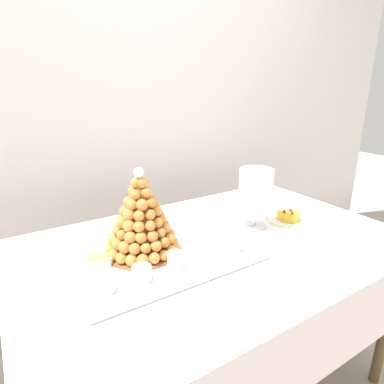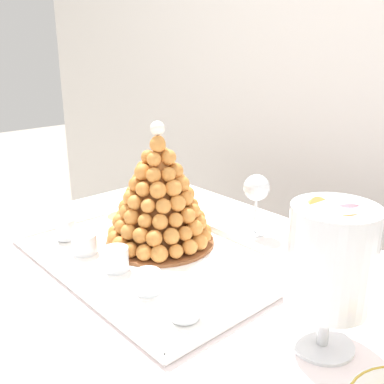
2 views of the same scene
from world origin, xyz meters
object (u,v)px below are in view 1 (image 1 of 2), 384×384
at_px(dessert_cup_left, 107,283).
at_px(macaron_goblet, 256,190).
at_px(dessert_cup_mid_left, 142,274).
at_px(serving_tray, 162,255).
at_px(dessert_cup_centre, 176,261).
at_px(creme_brulee_ramekin, 99,260).
at_px(dessert_cup_mid_right, 207,252).
at_px(fruit_tart_plate, 288,218).
at_px(wine_glass, 143,197).
at_px(croquembouche, 141,220).
at_px(dessert_cup_right, 234,243).

relative_size(dessert_cup_left, macaron_goblet, 0.20).
relative_size(dessert_cup_mid_left, macaron_goblet, 0.23).
distance_m(dessert_cup_left, macaron_goblet, 0.72).
xyz_separation_m(serving_tray, dessert_cup_centre, (0.00, -0.10, 0.03)).
bearing_deg(dessert_cup_mid_left, creme_brulee_ramekin, 116.69).
bearing_deg(dessert_cup_left, dessert_cup_mid_right, 0.33).
xyz_separation_m(dessert_cup_centre, fruit_tart_plate, (0.65, 0.09, -0.02)).
bearing_deg(wine_glass, croquembouche, -115.16).
height_order(serving_tray, creme_brulee_ramekin, creme_brulee_ramekin).
bearing_deg(serving_tray, macaron_goblet, 2.78).
xyz_separation_m(croquembouche, macaron_goblet, (0.51, -0.04, 0.04)).
distance_m(dessert_cup_mid_right, wine_glass, 0.43).
xyz_separation_m(croquembouche, wine_glass, (0.11, 0.24, -0.01)).
distance_m(croquembouche, macaron_goblet, 0.51).
xyz_separation_m(serving_tray, dessert_cup_left, (-0.24, -0.11, 0.03)).
distance_m(dessert_cup_mid_right, macaron_goblet, 0.39).
relative_size(croquembouche, dessert_cup_mid_right, 5.79).
height_order(dessert_cup_mid_left, dessert_cup_right, dessert_cup_right).
bearing_deg(fruit_tart_plate, dessert_cup_mid_left, -172.74).
height_order(dessert_cup_mid_right, dessert_cup_right, dessert_cup_right).
bearing_deg(wine_glass, fruit_tart_plate, -28.83).
relative_size(croquembouche, macaron_goblet, 1.17).
distance_m(croquembouche, dessert_cup_right, 0.35).
bearing_deg(dessert_cup_centre, dessert_cup_mid_right, -1.53).
bearing_deg(creme_brulee_ramekin, dessert_cup_mid_right, -25.47).
bearing_deg(fruit_tart_plate, macaron_goblet, 168.94).
relative_size(dessert_cup_centre, creme_brulee_ramekin, 0.61).
xyz_separation_m(croquembouche, dessert_cup_right, (0.29, -0.17, -0.10)).
height_order(serving_tray, wine_glass, wine_glass).
bearing_deg(dessert_cup_right, macaron_goblet, 30.84).
height_order(dessert_cup_left, dessert_cup_right, dessert_cup_right).
bearing_deg(dessert_cup_mid_right, wine_glass, 98.10).
relative_size(dessert_cup_right, wine_glass, 0.35).
bearing_deg(dessert_cup_left, macaron_goblet, 10.43).
bearing_deg(wine_glass, dessert_cup_right, -66.54).
bearing_deg(dessert_cup_mid_left, macaron_goblet, 12.77).
distance_m(dessert_cup_mid_left, fruit_tart_plate, 0.78).
bearing_deg(dessert_cup_right, fruit_tart_plate, 13.29).
distance_m(dessert_cup_mid_left, wine_glass, 0.47).
relative_size(dessert_cup_mid_right, macaron_goblet, 0.20).
relative_size(croquembouche, dessert_cup_mid_left, 5.06).
relative_size(croquembouche, dessert_cup_centre, 5.55).
xyz_separation_m(croquembouche, dessert_cup_mid_right, (0.17, -0.17, -0.10)).
bearing_deg(wine_glass, creme_brulee_ramekin, -138.19).
bearing_deg(dessert_cup_centre, macaron_goblet, 14.90).
bearing_deg(dessert_cup_left, wine_glass, 53.74).
distance_m(serving_tray, dessert_cup_right, 0.27).
xyz_separation_m(serving_tray, dessert_cup_mid_right, (0.13, -0.10, 0.02)).
height_order(dessert_cup_centre, dessert_cup_right, dessert_cup_right).
bearing_deg(macaron_goblet, fruit_tart_plate, -11.06).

